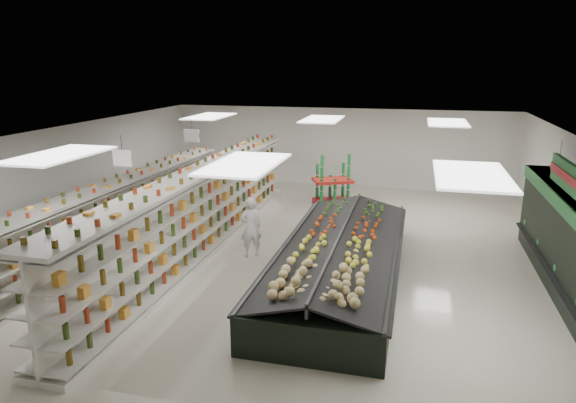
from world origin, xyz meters
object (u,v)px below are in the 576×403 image
(soda_endcap, at_px, (333,182))
(produce_island, at_px, (340,258))
(shopper_main, at_px, (251,227))
(shopper_background, at_px, (231,186))
(gondola_left, at_px, (127,212))
(gondola_center, at_px, (201,214))

(soda_endcap, bearing_deg, produce_island, -79.19)
(shopper_main, distance_m, shopper_background, 4.89)
(shopper_main, height_order, shopper_background, shopper_main)
(gondola_left, distance_m, soda_endcap, 7.29)
(produce_island, xyz_separation_m, soda_endcap, (-1.23, 6.42, 0.31))
(gondola_left, distance_m, shopper_main, 3.82)
(gondola_center, bearing_deg, shopper_main, -5.66)
(gondola_left, relative_size, soda_endcap, 6.22)
(gondola_center, xyz_separation_m, produce_island, (3.96, -1.03, -0.51))
(soda_endcap, distance_m, shopper_background, 3.64)
(gondola_center, xyz_separation_m, shopper_background, (-0.71, 4.22, -0.24))
(produce_island, relative_size, shopper_background, 4.88)
(soda_endcap, bearing_deg, gondola_center, -116.95)
(soda_endcap, distance_m, shopper_main, 5.68)
(gondola_left, distance_m, produce_island, 6.42)
(gondola_center, xyz_separation_m, soda_endcap, (2.74, 5.38, -0.19))
(shopper_background, bearing_deg, gondola_left, 177.89)
(gondola_left, height_order, shopper_main, gondola_left)
(soda_endcap, relative_size, shopper_background, 1.09)
(gondola_center, distance_m, produce_island, 4.13)
(soda_endcap, height_order, shopper_main, soda_endcap)
(soda_endcap, bearing_deg, gondola_left, -134.13)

